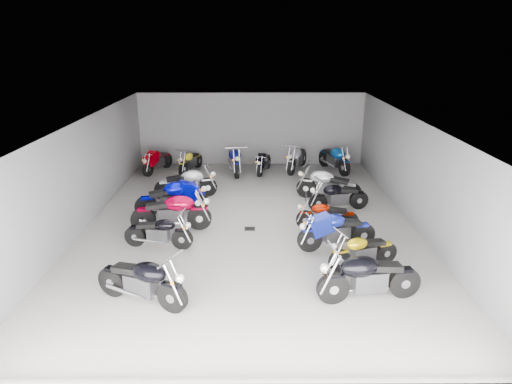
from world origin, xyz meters
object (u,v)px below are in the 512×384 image
motorcycle_right_c (336,231)px  motorcycle_back_b (190,161)px  motorcycle_back_d (264,162)px  motorcycle_left_f (187,183)px  motorcycle_right_d (327,215)px  motorcycle_left_a (142,281)px  motorcycle_back_a (157,161)px  motorcycle_left_c (159,232)px  motorcycle_back_c (234,160)px  motorcycle_right_a (368,277)px  motorcycle_back_e (297,158)px  motorcycle_right_b (363,251)px  motorcycle_left_e (173,198)px  motorcycle_left_d (172,212)px  motorcycle_right_f (328,185)px  drain_grate (250,229)px  motorcycle_right_e (338,196)px  motorcycle_back_f (335,158)px

motorcycle_right_c → motorcycle_back_b: (-4.95, 7.55, -0.06)m
motorcycle_right_c → motorcycle_back_d: (-1.81, 7.37, -0.08)m
motorcycle_left_f → motorcycle_right_d: size_ratio=1.19×
motorcycle_back_b → motorcycle_right_c: bearing=143.1°
motorcycle_left_a → motorcycle_back_a: motorcycle_left_a is taller
motorcycle_left_f → motorcycle_right_c: (4.64, -4.20, -0.01)m
motorcycle_left_c → motorcycle_back_c: (1.76, 7.25, 0.11)m
motorcycle_left_f → motorcycle_right_a: motorcycle_right_a is taller
motorcycle_back_c → motorcycle_back_e: size_ratio=1.08×
motorcycle_back_b → motorcycle_right_d: bearing=148.0°
motorcycle_back_e → motorcycle_right_b: bearing=117.9°
motorcycle_left_e → motorcycle_back_e: motorcycle_left_e is taller
motorcycle_left_d → motorcycle_back_d: (2.85, 6.09, -0.12)m
motorcycle_right_c → motorcycle_back_a: size_ratio=1.10×
motorcycle_right_f → drain_grate: bearing=154.4°
motorcycle_left_c → drain_grate: bearing=125.5°
motorcycle_right_e → motorcycle_right_b: bearing=167.7°
motorcycle_right_c → motorcycle_back_d: size_ratio=1.18×
motorcycle_right_d → motorcycle_back_f: motorcycle_back_f is taller
motorcycle_back_a → motorcycle_left_a: bearing=121.5°
motorcycle_back_e → motorcycle_right_d: bearing=115.2°
motorcycle_left_a → motorcycle_right_b: size_ratio=1.16×
motorcycle_right_c → motorcycle_back_c: motorcycle_back_c is taller
motorcycle_left_d → motorcycle_back_a: (-1.70, 6.21, -0.07)m
motorcycle_back_e → motorcycle_back_a: bearing=24.1°
motorcycle_left_d → motorcycle_right_d: size_ratio=1.28×
motorcycle_left_a → motorcycle_right_b: (5.12, 1.62, -0.09)m
motorcycle_left_f → motorcycle_right_d: bearing=45.9°
motorcycle_left_d → motorcycle_back_b: 6.28m
motorcycle_left_d → motorcycle_right_b: 5.66m
motorcycle_left_e → motorcycle_right_d: bearing=59.2°
drain_grate → motorcycle_left_a: 4.68m
motorcycle_back_a → motorcycle_back_c: size_ratio=0.84×
motorcycle_left_c → motorcycle_right_b: motorcycle_left_c is taller
motorcycle_left_f → motorcycle_right_f: motorcycle_right_f is taller
motorcycle_right_b → motorcycle_right_c: bearing=5.5°
motorcycle_back_a → motorcycle_left_e: bearing=128.8°
motorcycle_left_c → motorcycle_left_d: 1.21m
motorcycle_left_f → motorcycle_back_c: 3.51m
motorcycle_left_c → motorcycle_right_a: bearing=70.7°
motorcycle_left_c → motorcycle_right_c: motorcycle_right_c is taller
drain_grate → motorcycle_left_c: 2.81m
motorcycle_right_a → motorcycle_right_e: bearing=-11.9°
motorcycle_left_a → motorcycle_back_e: (4.26, 10.39, 0.01)m
motorcycle_right_f → motorcycle_back_b: size_ratio=1.17×
motorcycle_right_a → motorcycle_back_d: 10.17m
motorcycle_left_d → motorcycle_right_e: 5.47m
motorcycle_right_a → motorcycle_back_d: size_ratio=1.26×
motorcycle_right_b → motorcycle_back_c: motorcycle_back_c is taller
motorcycle_left_d → motorcycle_back_f: size_ratio=1.06×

